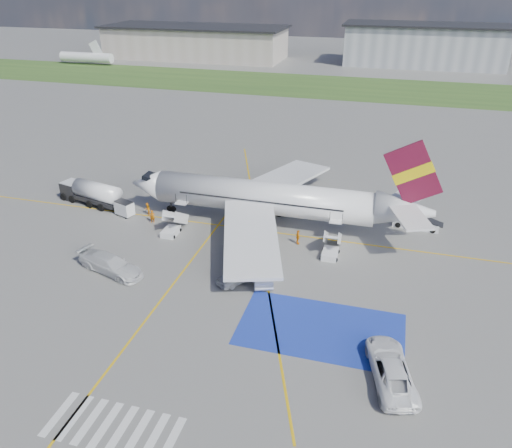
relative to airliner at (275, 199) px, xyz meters
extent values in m
plane|color=#60605E|center=(-1.51, -14.00, -3.39)|extent=(400.00, 400.00, 0.00)
cube|color=#2D4C1E|center=(-1.51, 81.00, -3.39)|extent=(400.00, 30.00, 0.01)
cube|color=gold|center=(-1.51, -2.00, -3.39)|extent=(120.00, 0.20, 0.01)
cube|color=gold|center=(-6.51, -24.00, -3.39)|extent=(0.20, 60.00, 0.01)
cube|color=gold|center=(-1.51, -2.00, -3.39)|extent=(20.71, 56.45, 0.01)
cube|color=#1A32A1|center=(8.49, -18.00, -3.39)|extent=(14.00, 8.00, 0.01)
cube|color=silver|center=(-7.51, -32.00, -3.39)|extent=(0.60, 4.00, 0.01)
cube|color=silver|center=(-6.31, -32.00, -3.39)|extent=(0.60, 4.00, 0.01)
cube|color=silver|center=(-5.11, -32.00, -3.39)|extent=(0.60, 4.00, 0.01)
cube|color=silver|center=(-3.91, -32.00, -3.39)|extent=(0.60, 4.00, 0.01)
cube|color=silver|center=(-2.71, -32.00, -3.39)|extent=(0.60, 4.00, 0.01)
cube|color=silver|center=(-1.51, -32.00, -3.39)|extent=(0.60, 4.00, 0.01)
cube|color=silver|center=(-0.31, -32.00, -3.39)|extent=(0.60, 4.00, 0.01)
cube|color=silver|center=(0.89, -32.00, -3.39)|extent=(0.60, 4.00, 0.01)
cube|color=#A0968A|center=(-56.51, 116.00, 1.61)|extent=(60.00, 22.00, 10.00)
cube|color=gray|center=(18.49, 121.00, 2.61)|extent=(48.00, 18.00, 12.00)
cylinder|color=silver|center=(-1.51, 0.00, 0.01)|extent=(26.00, 3.90, 3.90)
cone|color=silver|center=(-16.51, 0.00, 0.01)|extent=(4.00, 3.90, 3.90)
cube|color=black|center=(-15.91, 0.00, 1.06)|extent=(1.67, 1.90, 0.82)
cone|color=silver|center=(14.69, 0.00, 0.41)|extent=(6.50, 3.90, 3.90)
cube|color=silver|center=(-0.51, -8.50, -0.59)|extent=(9.86, 15.95, 1.40)
cube|color=silver|center=(-0.51, 8.50, -0.59)|extent=(9.86, 15.95, 1.40)
cylinder|color=#38383A|center=(-1.51, -5.60, -1.99)|extent=(3.40, 2.10, 2.10)
cylinder|color=#38383A|center=(-1.51, 5.60, -1.99)|extent=(3.40, 2.10, 2.10)
cube|color=maroon|center=(14.99, 0.00, 4.81)|extent=(6.62, 0.30, 7.45)
cube|color=yellow|center=(14.99, 0.00, 4.81)|extent=(4.36, 0.40, 3.08)
cube|color=silver|center=(15.29, -3.20, 1.11)|extent=(4.73, 5.95, 0.49)
cube|color=silver|center=(15.29, 3.20, 1.11)|extent=(4.73, 5.95, 0.49)
cube|color=black|center=(-1.51, -1.96, 0.36)|extent=(19.50, 0.04, 0.18)
cube|color=black|center=(-1.51, 1.96, 0.36)|extent=(19.50, 0.04, 0.18)
cube|color=silver|center=(-11.01, -4.15, -1.94)|extent=(1.40, 3.73, 2.32)
cube|color=silver|center=(-11.01, -2.25, -0.89)|extent=(1.40, 1.00, 0.12)
cylinder|color=black|center=(-11.71, -2.25, -0.34)|extent=(0.06, 0.06, 1.10)
cylinder|color=black|center=(-10.31, -2.25, -0.34)|extent=(0.06, 0.06, 1.10)
cube|color=silver|center=(-11.01, -5.75, -3.04)|extent=(1.60, 2.40, 0.70)
cube|color=silver|center=(7.49, -4.15, -1.94)|extent=(1.40, 3.73, 2.32)
cube|color=silver|center=(7.49, -2.25, -0.89)|extent=(1.40, 1.00, 0.12)
cylinder|color=black|center=(6.79, -2.25, -0.34)|extent=(0.06, 0.06, 1.10)
cylinder|color=black|center=(8.19, -2.25, -0.34)|extent=(0.06, 0.06, 1.10)
cube|color=silver|center=(7.49, -5.75, -3.04)|extent=(1.60, 2.40, 0.70)
cube|color=black|center=(-27.88, 0.25, -2.25)|extent=(2.77, 2.77, 2.29)
cylinder|color=silver|center=(-23.34, -0.86, -1.40)|extent=(7.12, 3.83, 2.29)
cube|color=black|center=(-23.34, -0.86, -2.55)|extent=(7.12, 3.83, 0.50)
cube|color=silver|center=(-18.65, -2.56, -2.43)|extent=(2.59, 2.03, 1.59)
cube|color=black|center=(-18.65, -2.56, -1.58)|extent=(2.44, 1.89, 0.14)
cube|color=silver|center=(16.37, 3.90, -2.95)|extent=(5.43, 2.29, 0.88)
cube|color=black|center=(17.68, 3.77, -2.18)|extent=(3.56, 1.66, 0.98)
imported|color=#AEB0B5|center=(-0.65, -13.03, -2.66)|extent=(3.77, 4.57, 1.47)
imported|color=silver|center=(1.55, -11.89, -2.54)|extent=(3.60, 5.51, 1.71)
imported|color=white|center=(14.38, -22.22, -2.27)|extent=(4.17, 6.47, 2.24)
imported|color=silver|center=(-13.53, -14.70, -2.23)|extent=(6.37, 4.08, 2.32)
imported|color=orange|center=(-14.39, -3.48, -2.59)|extent=(0.68, 0.55, 1.60)
imported|color=orange|center=(-15.94, -1.69, -2.59)|extent=(0.89, 0.97, 1.60)
imported|color=orange|center=(3.62, -3.92, -2.54)|extent=(0.81, 1.08, 1.70)
camera|label=1|loc=(12.33, -52.13, 24.07)|focal=35.00mm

